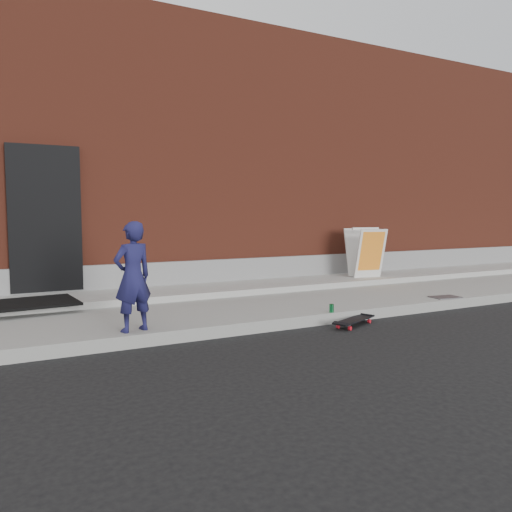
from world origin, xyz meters
TOP-DOWN VIEW (x-y plane):
  - ground at (0.00, 0.00)m, footprint 80.00×80.00m
  - sidewalk at (0.00, 1.50)m, footprint 20.00×3.00m
  - apron at (0.00, 2.40)m, footprint 20.00×1.20m
  - building at (-0.00, 6.99)m, footprint 20.00×8.10m
  - child at (-1.94, 0.20)m, footprint 0.52×0.41m
  - skateboard at (0.88, -0.21)m, footprint 0.80×0.49m
  - pizza_sign at (3.11, 2.25)m, footprint 0.67×0.76m
  - soda_can at (0.70, 0.05)m, footprint 0.07×0.07m
  - doormat at (-2.90, 2.01)m, footprint 1.26×1.06m
  - utility_plate at (3.03, 0.20)m, footprint 0.49×0.34m

SIDE VIEW (x-z plane):
  - ground at x=0.00m, z-range 0.00..0.00m
  - skateboard at x=0.88m, z-range 0.03..0.12m
  - sidewalk at x=0.00m, z-range 0.00..0.15m
  - utility_plate at x=3.03m, z-range 0.15..0.16m
  - apron at x=0.00m, z-range 0.15..0.25m
  - soda_can at x=0.70m, z-range 0.15..0.26m
  - doormat at x=-2.90m, z-range 0.25..0.28m
  - pizza_sign at x=3.11m, z-range 0.25..1.22m
  - child at x=-1.94m, z-range 0.15..1.39m
  - building at x=0.00m, z-range 0.00..5.00m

